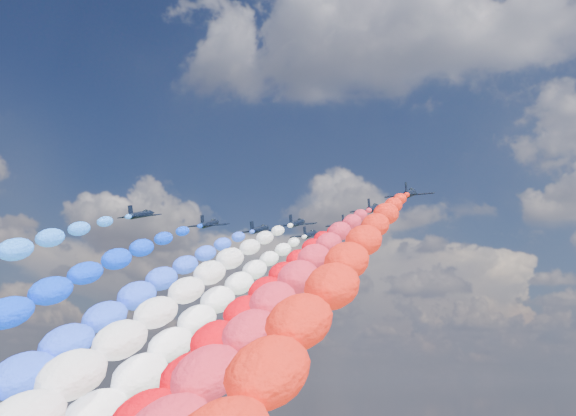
% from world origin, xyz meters
% --- Properties ---
extents(jet_0, '(9.86, 13.40, 6.64)m').
position_xyz_m(jet_0, '(-31.45, -7.78, 100.37)').
color(jet_0, black).
extents(jet_1, '(10.39, 13.78, 6.64)m').
position_xyz_m(jet_1, '(-20.37, 5.64, 100.37)').
color(jet_1, black).
extents(trail_1, '(6.92, 122.04, 59.86)m').
position_xyz_m(trail_1, '(-20.37, -57.20, 72.25)').
color(trail_1, '#0837ED').
extents(jet_2, '(10.50, 13.86, 6.64)m').
position_xyz_m(jet_2, '(-10.99, 15.16, 100.37)').
color(jet_2, black).
extents(trail_2, '(6.92, 122.04, 59.86)m').
position_xyz_m(trail_2, '(-10.99, -47.67, 72.25)').
color(trail_2, '#2850FF').
extents(jet_3, '(9.91, 13.43, 6.64)m').
position_xyz_m(jet_3, '(-0.11, 11.36, 100.37)').
color(jet_3, black).
extents(trail_3, '(6.92, 122.04, 59.86)m').
position_xyz_m(trail_3, '(-0.11, -51.47, 72.25)').
color(trail_3, white).
extents(jet_4, '(9.86, 13.40, 6.64)m').
position_xyz_m(jet_4, '(-0.64, 24.79, 100.37)').
color(jet_4, black).
extents(trail_4, '(6.92, 122.04, 59.86)m').
position_xyz_m(trail_4, '(-0.64, -38.05, 72.25)').
color(trail_4, white).
extents(jet_5, '(10.11, 13.58, 6.64)m').
position_xyz_m(jet_5, '(11.30, 15.24, 100.37)').
color(jet_5, black).
extents(trail_5, '(6.92, 122.04, 59.86)m').
position_xyz_m(trail_5, '(11.30, -47.59, 72.25)').
color(trail_5, red).
extents(jet_6, '(9.86, 13.40, 6.64)m').
position_xyz_m(jet_6, '(20.11, 2.52, 100.37)').
color(jet_6, black).
extents(trail_6, '(6.92, 122.04, 59.86)m').
position_xyz_m(trail_6, '(20.11, -60.31, 72.25)').
color(trail_6, red).
extents(jet_7, '(9.98, 13.49, 6.64)m').
position_xyz_m(jet_7, '(29.53, -7.70, 100.37)').
color(jet_7, black).
extents(trail_7, '(6.92, 122.04, 59.86)m').
position_xyz_m(trail_7, '(29.53, -70.53, 72.25)').
color(trail_7, red).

